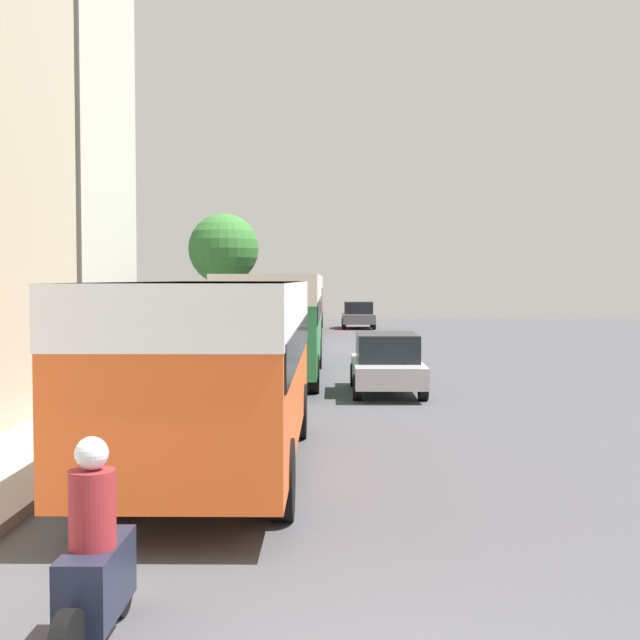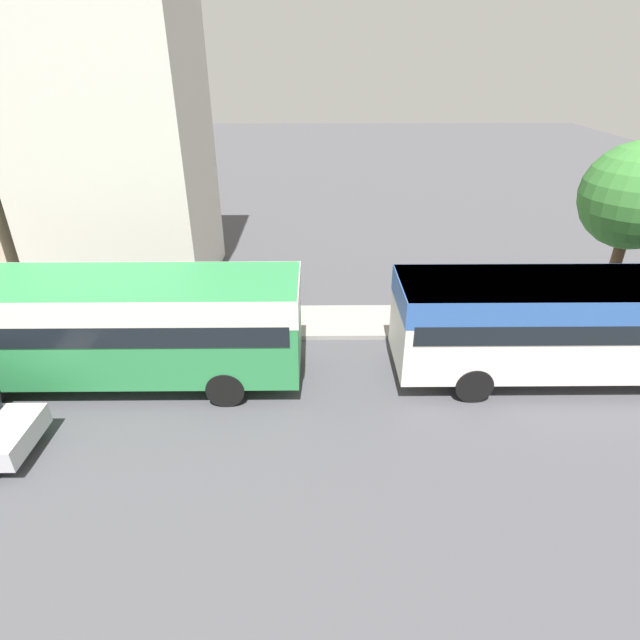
# 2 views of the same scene
# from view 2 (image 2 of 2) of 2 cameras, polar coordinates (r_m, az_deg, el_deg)

# --- Properties ---
(building_far_terrace) EXTENTS (5.54, 6.00, 11.76)m
(building_far_terrace) POSITION_cam_2_polar(r_m,az_deg,el_deg) (20.31, -22.57, 19.72)
(building_far_terrace) COLOR beige
(building_far_terrace) RESTS_ON ground_plane
(bus_following) EXTENTS (2.63, 10.13, 3.05)m
(bus_following) POSITION_cam_2_polar(r_m,az_deg,el_deg) (14.38, -22.87, 0.27)
(bus_following) COLOR #2D8447
(bus_following) RESTS_ON ground_plane
(bus_third_in_line) EXTENTS (2.56, 10.21, 2.93)m
(bus_third_in_line) POSITION_cam_2_polar(r_m,az_deg,el_deg) (15.27, 28.04, 0.40)
(bus_third_in_line) COLOR silver
(bus_third_in_line) RESTS_ON ground_plane
(pedestrian_near_curb) EXTENTS (0.36, 0.36, 1.66)m
(pedestrian_near_curb) POSITION_cam_2_polar(r_m,az_deg,el_deg) (17.86, -14.56, 3.53)
(pedestrian_near_curb) COLOR #232838
(pedestrian_near_curb) RESTS_ON sidewalk
(street_tree) EXTENTS (3.25, 3.25, 5.81)m
(street_tree) POSITION_cam_2_polar(r_m,az_deg,el_deg) (18.43, 32.36, 11.79)
(street_tree) COLOR brown
(street_tree) RESTS_ON sidewalk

